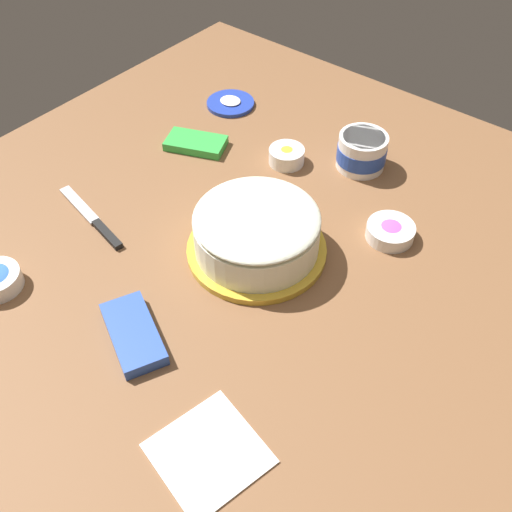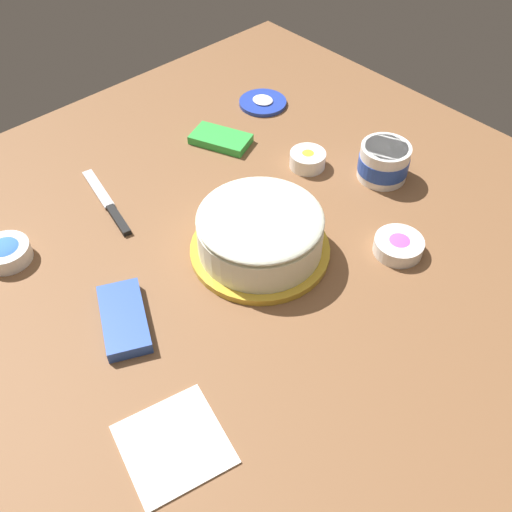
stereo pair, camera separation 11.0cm
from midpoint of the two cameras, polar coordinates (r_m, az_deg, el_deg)
name	(u,v)px [view 1 (the left image)]	position (r m, az deg, el deg)	size (l,w,h in m)	color
ground_plane	(256,278)	(1.11, -2.87, -2.31)	(1.54, 1.54, 0.00)	brown
frosted_cake	(257,233)	(1.12, -2.74, 2.11)	(0.28, 0.28, 0.11)	gold
frosting_tub	(362,151)	(1.34, 7.99, 10.02)	(0.11, 0.11, 0.08)	white
frosting_tub_lid	(230,103)	(1.57, -4.58, 14.58)	(0.12, 0.12, 0.02)	#233DAD
spreading_knife	(96,222)	(1.27, -17.82, 3.09)	(0.24, 0.07, 0.01)	silver
sprinkle_bowl_yellow	(287,155)	(1.35, 0.67, 9.72)	(0.08, 0.08, 0.04)	white
sprinkle_bowl_rainbow	(390,231)	(1.19, 10.44, 2.28)	(0.10, 0.10, 0.03)	white
candy_box_lower	(196,143)	(1.42, -8.14, 10.76)	(0.14, 0.08, 0.02)	green
candy_box_upper	(133,334)	(1.04, -14.87, -7.51)	(0.16, 0.08, 0.02)	#2D51B2
paper_napkin	(209,453)	(0.92, -8.25, -18.71)	(0.15, 0.15, 0.01)	white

